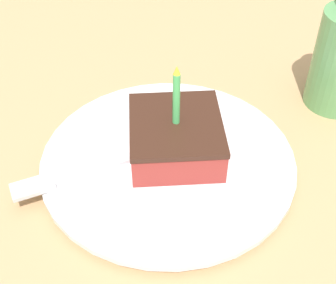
# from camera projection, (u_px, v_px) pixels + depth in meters

# --- Properties ---
(ground_plane) EXTENTS (2.40, 2.40, 0.04)m
(ground_plane) POSITION_uv_depth(u_px,v_px,m) (177.00, 189.00, 0.54)
(ground_plane) COLOR tan
(ground_plane) RESTS_ON ground
(plate) EXTENTS (0.29, 0.29, 0.02)m
(plate) POSITION_uv_depth(u_px,v_px,m) (168.00, 161.00, 0.53)
(plate) COLOR silver
(plate) RESTS_ON ground_plane
(cake_slice) EXTENTS (0.11, 0.10, 0.11)m
(cake_slice) POSITION_uv_depth(u_px,v_px,m) (178.00, 136.00, 0.52)
(cake_slice) COLOR #99332D
(cake_slice) RESTS_ON plate
(fork) EXTENTS (0.07, 0.16, 0.00)m
(fork) POSITION_uv_depth(u_px,v_px,m) (78.00, 173.00, 0.51)
(fork) COLOR silver
(fork) RESTS_ON plate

